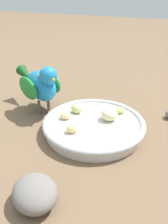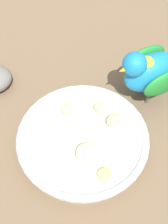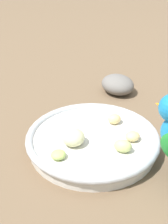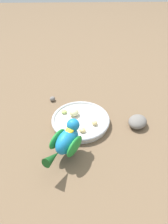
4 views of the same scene
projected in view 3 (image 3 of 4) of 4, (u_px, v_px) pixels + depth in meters
name	position (u px, v px, depth m)	size (l,w,h in m)	color
ground_plane	(91.00, 141.00, 0.63)	(4.00, 4.00, 0.00)	brown
feeding_bowl	(93.00, 141.00, 0.60)	(0.24, 0.24, 0.03)	beige
apple_piece_0	(114.00, 119.00, 0.63)	(0.03, 0.02, 0.02)	#E5C67F
apple_piece_1	(123.00, 146.00, 0.55)	(0.03, 0.02, 0.02)	#C6D17A
apple_piece_2	(58.00, 155.00, 0.54)	(0.03, 0.02, 0.01)	#B2CC66
apple_piece_3	(133.00, 136.00, 0.58)	(0.03, 0.02, 0.02)	#E5C67F
apple_piece_4	(73.00, 137.00, 0.57)	(0.04, 0.04, 0.03)	beige
rock_large	(118.00, 84.00, 0.79)	(0.08, 0.07, 0.04)	slate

